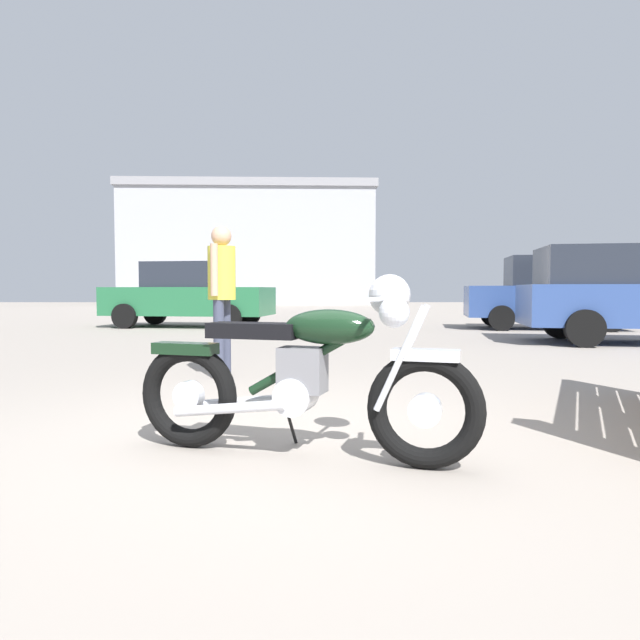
# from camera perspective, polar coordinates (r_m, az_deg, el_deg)

# --- Properties ---
(ground_plane) EXTENTS (80.00, 80.00, 0.00)m
(ground_plane) POSITION_cam_1_polar(r_m,az_deg,el_deg) (3.75, -3.18, -11.94)
(ground_plane) COLOR gray
(vintage_motorcycle) EXTENTS (2.02, 0.80, 1.07)m
(vintage_motorcycle) POSITION_cam_1_polar(r_m,az_deg,el_deg) (3.30, -1.00, -5.28)
(vintage_motorcycle) COLOR black
(vintage_motorcycle) RESTS_ON ground_plane
(bystander) EXTENTS (0.30, 0.45, 1.66)m
(bystander) POSITION_cam_1_polar(r_m,az_deg,el_deg) (6.30, -9.74, 3.47)
(bystander) COLOR #383D51
(bystander) RESTS_ON ground_plane
(pale_sedan_back) EXTENTS (4.42, 2.41, 1.67)m
(pale_sedan_back) POSITION_cam_1_polar(r_m,az_deg,el_deg) (15.17, -12.89, 2.48)
(pale_sedan_back) COLOR black
(pale_sedan_back) RESTS_ON ground_plane
(white_estate_far) EXTENTS (4.12, 2.31, 1.78)m
(white_estate_far) POSITION_cam_1_polar(r_m,az_deg,el_deg) (15.06, 22.24, 2.64)
(white_estate_far) COLOR black
(white_estate_far) RESTS_ON ground_plane
(industrial_building) EXTENTS (16.69, 13.04, 7.83)m
(industrial_building) POSITION_cam_1_polar(r_m,az_deg,el_deg) (41.65, -6.54, 7.12)
(industrial_building) COLOR #9EA0A8
(industrial_building) RESTS_ON ground_plane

